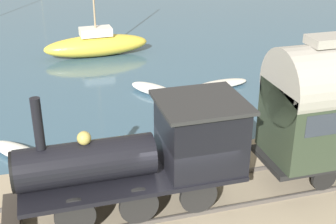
{
  "coord_description": "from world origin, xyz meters",
  "views": [
    {
      "loc": [
        -10.34,
        3.39,
        8.39
      ],
      "look_at": [
        2.43,
        -0.28,
        2.24
      ],
      "focal_mm": 50.0,
      "sensor_mm": 36.0,
      "label": 1
    }
  ],
  "objects_px": {
    "rowboat_off_pier": "(20,152)",
    "rowboat_far_out": "(153,89)",
    "rowboat_mid_harbor": "(222,84)",
    "sailboat_yellow": "(96,44)",
    "steam_locomotive": "(153,150)"
  },
  "relations": [
    {
      "from": "rowboat_off_pier",
      "to": "rowboat_far_out",
      "type": "relative_size",
      "value": 1.01
    },
    {
      "from": "rowboat_mid_harbor",
      "to": "rowboat_off_pier",
      "type": "height_order",
      "value": "rowboat_off_pier"
    },
    {
      "from": "steam_locomotive",
      "to": "rowboat_far_out",
      "type": "bearing_deg",
      "value": -14.26
    },
    {
      "from": "sailboat_yellow",
      "to": "rowboat_far_out",
      "type": "relative_size",
      "value": 2.93
    },
    {
      "from": "rowboat_mid_harbor",
      "to": "rowboat_far_out",
      "type": "bearing_deg",
      "value": 80.62
    },
    {
      "from": "steam_locomotive",
      "to": "sailboat_yellow",
      "type": "xyz_separation_m",
      "value": [
        15.5,
        -0.61,
        -1.61
      ]
    },
    {
      "from": "sailboat_yellow",
      "to": "rowboat_off_pier",
      "type": "relative_size",
      "value": 2.9
    },
    {
      "from": "rowboat_off_pier",
      "to": "rowboat_far_out",
      "type": "bearing_deg",
      "value": -3.78
    },
    {
      "from": "steam_locomotive",
      "to": "sailboat_yellow",
      "type": "relative_size",
      "value": 0.86
    },
    {
      "from": "rowboat_mid_harbor",
      "to": "rowboat_far_out",
      "type": "relative_size",
      "value": 1.1
    },
    {
      "from": "sailboat_yellow",
      "to": "rowboat_far_out",
      "type": "distance_m",
      "value": 6.66
    },
    {
      "from": "rowboat_off_pier",
      "to": "rowboat_mid_harbor",
      "type": "bearing_deg",
      "value": -15.53
    },
    {
      "from": "sailboat_yellow",
      "to": "rowboat_far_out",
      "type": "height_order",
      "value": "sailboat_yellow"
    },
    {
      "from": "rowboat_far_out",
      "to": "rowboat_mid_harbor",
      "type": "bearing_deg",
      "value": -38.19
    },
    {
      "from": "rowboat_far_out",
      "to": "steam_locomotive",
      "type": "bearing_deg",
      "value": -140.31
    }
  ]
}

